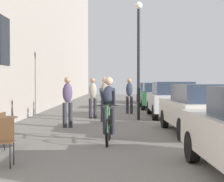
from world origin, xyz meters
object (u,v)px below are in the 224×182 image
(pedestrian_far, at_px, (93,95))
(parked_car_second, at_px, (199,108))
(cafe_chair_mid_toward_wall, at_px, (4,138))
(cafe_table_far, at_px, (4,125))
(pedestrian_near, at_px, (67,99))
(parked_car_fourth, at_px, (156,95))
(parked_car_fifth, at_px, (149,92))
(street_lamp, at_px, (139,45))
(parked_car_third, at_px, (171,99))
(pedestrian_furthest, at_px, (129,94))
(cyclist_on_bicycle, at_px, (109,111))
(pedestrian_mid, at_px, (105,97))

(pedestrian_far, relative_size, parked_car_second, 0.41)
(cafe_chair_mid_toward_wall, distance_m, cafe_table_far, 2.19)
(pedestrian_far, xyz_separation_m, parked_car_second, (3.55, -4.82, -0.21))
(pedestrian_near, relative_size, parked_car_fourth, 0.41)
(cafe_chair_mid_toward_wall, relative_size, cafe_table_far, 1.24)
(pedestrian_far, relative_size, parked_car_fifth, 0.41)
(pedestrian_near, bearing_deg, parked_car_fifth, 74.57)
(parked_car_second, height_order, parked_car_fifth, parked_car_fifth)
(cafe_chair_mid_toward_wall, xyz_separation_m, street_lamp, (3.01, 8.47, 2.59))
(parked_car_third, bearing_deg, parked_car_second, -89.08)
(cafe_chair_mid_toward_wall, height_order, pedestrian_far, pedestrian_far)
(pedestrian_near, distance_m, street_lamp, 4.26)
(street_lamp, bearing_deg, pedestrian_furthest, 95.27)
(pedestrian_near, distance_m, parked_car_fourth, 9.89)
(pedestrian_furthest, relative_size, street_lamp, 0.36)
(cyclist_on_bicycle, height_order, parked_car_fifth, cyclist_on_bicycle)
(parked_car_fifth, bearing_deg, pedestrian_mid, -102.44)
(cafe_table_far, xyz_separation_m, cyclist_on_bicycle, (2.53, 0.66, 0.29))
(parked_car_second, height_order, parked_car_third, parked_car_third)
(cafe_table_far, distance_m, parked_car_second, 5.70)
(cafe_table_far, xyz_separation_m, pedestrian_mid, (2.28, 5.58, 0.47))
(pedestrian_far, relative_size, street_lamp, 0.36)
(cyclist_on_bicycle, distance_m, pedestrian_mid, 4.92)
(cafe_chair_mid_toward_wall, bearing_deg, parked_car_third, 64.73)
(pedestrian_near, bearing_deg, pedestrian_far, 78.61)
(cafe_chair_mid_toward_wall, relative_size, pedestrian_furthest, 0.51)
(parked_car_fourth, bearing_deg, pedestrian_furthest, -116.22)
(pedestrian_far, relative_size, parked_car_third, 0.39)
(parked_car_second, bearing_deg, cafe_table_far, -157.20)
(cafe_table_far, bearing_deg, street_lamp, 60.17)
(pedestrian_mid, distance_m, pedestrian_far, 1.56)
(cyclist_on_bicycle, bearing_deg, pedestrian_mid, 92.96)
(pedestrian_near, relative_size, street_lamp, 0.36)
(pedestrian_mid, distance_m, parked_car_second, 4.50)
(cafe_chair_mid_toward_wall, xyz_separation_m, parked_car_third, (4.53, 9.58, 0.30))
(pedestrian_near, xyz_separation_m, parked_car_second, (4.21, -1.55, -0.21))
(pedestrian_near, distance_m, pedestrian_furthest, 6.09)
(cafe_chair_mid_toward_wall, relative_size, parked_car_fourth, 0.21)
(pedestrian_near, height_order, parked_car_fourth, pedestrian_near)
(parked_car_third, distance_m, parked_car_fourth, 5.31)
(street_lamp, distance_m, parked_car_fifth, 12.79)
(pedestrian_mid, relative_size, street_lamp, 0.36)
(pedestrian_far, distance_m, parked_car_fourth, 6.68)
(pedestrian_mid, bearing_deg, parked_car_third, 33.51)
(cafe_chair_mid_toward_wall, relative_size, parked_car_second, 0.21)
(street_lamp, relative_size, parked_car_fifth, 1.13)
(pedestrian_furthest, bearing_deg, cafe_table_far, -109.78)
(cyclist_on_bicycle, height_order, parked_car_third, cyclist_on_bicycle)
(pedestrian_furthest, height_order, street_lamp, street_lamp)
(street_lamp, height_order, parked_car_fifth, street_lamp)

